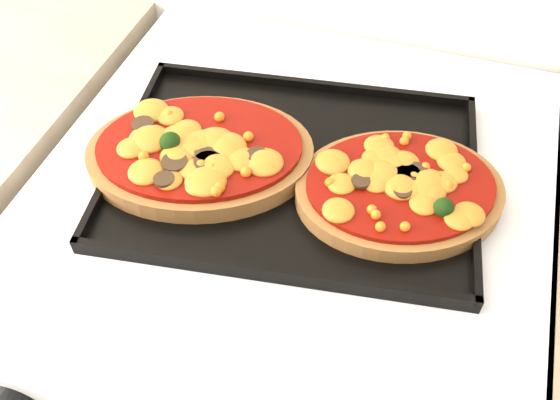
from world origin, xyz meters
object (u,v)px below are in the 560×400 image
at_px(pizza_left, 200,151).
at_px(pizza_right, 400,188).
at_px(baking_tray, 293,168).
at_px(stove, 290,355).

bearing_deg(pizza_left, pizza_right, 4.01).
relative_size(pizza_left, pizza_right, 1.14).
distance_m(pizza_left, pizza_right, 0.23).
bearing_deg(baking_tray, stove, 22.88).
height_order(baking_tray, pizza_left, pizza_left).
bearing_deg(baking_tray, pizza_left, -175.71).
height_order(pizza_left, pizza_right, pizza_left).
height_order(baking_tray, pizza_right, pizza_right).
xyz_separation_m(stove, baking_tray, (-0.00, -0.00, 0.47)).
xyz_separation_m(stove, pizza_right, (0.12, -0.01, 0.48)).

